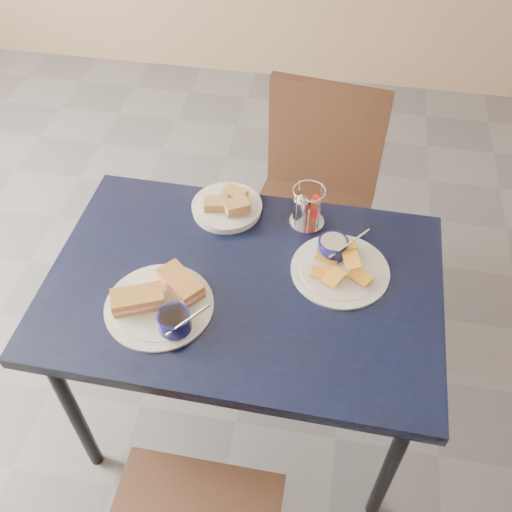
% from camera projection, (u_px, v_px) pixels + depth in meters
% --- Properties ---
extents(ground, '(6.00, 6.00, 0.00)m').
position_uv_depth(ground, '(236.00, 422.00, 2.15)').
color(ground, '#57575C').
rests_on(ground, ground).
extents(dining_table, '(1.14, 0.77, 0.75)m').
position_uv_depth(dining_table, '(244.00, 297.00, 1.70)').
color(dining_table, black).
rests_on(dining_table, ground).
extents(chair_far, '(0.50, 0.48, 0.94)m').
position_uv_depth(chair_far, '(313.00, 188.00, 2.24)').
color(chair_far, black).
rests_on(chair_far, ground).
extents(sandwich_plate, '(0.32, 0.30, 0.12)m').
position_uv_depth(sandwich_plate, '(162.00, 302.00, 1.56)').
color(sandwich_plate, white).
rests_on(sandwich_plate, dining_table).
extents(plantain_plate, '(0.29, 0.29, 0.12)m').
position_uv_depth(plantain_plate, '(338.00, 262.00, 1.67)').
color(plantain_plate, white).
rests_on(plantain_plate, dining_table).
extents(bread_basket, '(0.22, 0.22, 0.07)m').
position_uv_depth(bread_basket, '(228.00, 206.00, 1.83)').
color(bread_basket, white).
rests_on(bread_basket, dining_table).
extents(condiment_caddy, '(0.11, 0.11, 0.14)m').
position_uv_depth(condiment_caddy, '(306.00, 209.00, 1.77)').
color(condiment_caddy, silver).
rests_on(condiment_caddy, dining_table).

